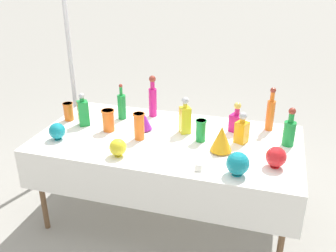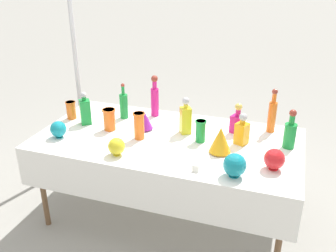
{
  "view_description": "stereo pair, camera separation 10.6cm",
  "coord_description": "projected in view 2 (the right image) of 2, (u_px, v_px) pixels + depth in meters",
  "views": [
    {
      "loc": [
        0.75,
        -2.53,
        2.06
      ],
      "look_at": [
        0.0,
        0.0,
        0.86
      ],
      "focal_mm": 40.0,
      "sensor_mm": 36.0,
      "label": 1
    },
    {
      "loc": [
        0.85,
        -2.49,
        2.06
      ],
      "look_at": [
        0.0,
        0.0,
        0.86
      ],
      "focal_mm": 40.0,
      "sensor_mm": 36.0,
      "label": 2
    }
  ],
  "objects": [
    {
      "name": "square_decanter_3",
      "position": [
        185.0,
        118.0,
        2.96
      ],
      "size": [
        0.11,
        0.11,
        0.3
      ],
      "color": "yellow",
      "rests_on": "display_table"
    },
    {
      "name": "fluted_vase_0",
      "position": [
        144.0,
        120.0,
        3.04
      ],
      "size": [
        0.14,
        0.14,
        0.17
      ],
      "color": "purple",
      "rests_on": "display_table"
    },
    {
      "name": "fluted_vase_1",
      "position": [
        220.0,
        140.0,
        2.67
      ],
      "size": [
        0.16,
        0.16,
        0.2
      ],
      "color": "orange",
      "rests_on": "display_table"
    },
    {
      "name": "tall_bottle_0",
      "position": [
        290.0,
        133.0,
        2.74
      ],
      "size": [
        0.09,
        0.09,
        0.3
      ],
      "color": "#198C38",
      "rests_on": "display_table"
    },
    {
      "name": "slender_vase_3",
      "position": [
        71.0,
        109.0,
        3.25
      ],
      "size": [
        0.09,
        0.09,
        0.15
      ],
      "color": "orange",
      "rests_on": "display_table"
    },
    {
      "name": "price_tag_left",
      "position": [
        195.0,
        169.0,
        2.46
      ],
      "size": [
        0.05,
        0.02,
        0.05
      ],
      "primitive_type": "cube",
      "rotation": [
        -0.21,
        0.0,
        0.04
      ],
      "color": "white",
      "rests_on": "display_table"
    },
    {
      "name": "slender_vase_2",
      "position": [
        109.0,
        119.0,
        3.03
      ],
      "size": [
        0.11,
        0.11,
        0.18
      ],
      "color": "orange",
      "rests_on": "display_table"
    },
    {
      "name": "cardboard_box_behind_left",
      "position": [
        169.0,
        147.0,
        4.07
      ],
      "size": [
        0.61,
        0.42,
        0.41
      ],
      "color": "tan",
      "rests_on": "ground"
    },
    {
      "name": "slender_vase_1",
      "position": [
        139.0,
        125.0,
        2.88
      ],
      "size": [
        0.09,
        0.09,
        0.21
      ],
      "color": "orange",
      "rests_on": "display_table"
    },
    {
      "name": "ground_plane",
      "position": [
        168.0,
        216.0,
        3.25
      ],
      "size": [
        40.0,
        40.0,
        0.0
      ],
      "primitive_type": "plane",
      "color": "gray"
    },
    {
      "name": "display_table",
      "position": [
        166.0,
        146.0,
        2.93
      ],
      "size": [
        2.04,
        1.06,
        0.76
      ],
      "color": "white",
      "rests_on": "ground"
    },
    {
      "name": "round_bowl_3",
      "position": [
        58.0,
        129.0,
        2.91
      ],
      "size": [
        0.13,
        0.13,
        0.13
      ],
      "color": "teal",
      "rests_on": "display_table"
    },
    {
      "name": "square_decanter_1",
      "position": [
        85.0,
        110.0,
        3.13
      ],
      "size": [
        0.12,
        0.12,
        0.28
      ],
      "color": "#198C38",
      "rests_on": "display_table"
    },
    {
      "name": "tall_bottle_3",
      "position": [
        272.0,
        114.0,
        2.98
      ],
      "size": [
        0.07,
        0.07,
        0.36
      ],
      "color": "orange",
      "rests_on": "display_table"
    },
    {
      "name": "round_bowl_1",
      "position": [
        235.0,
        165.0,
        2.39
      ],
      "size": [
        0.15,
        0.15,
        0.16
      ],
      "color": "teal",
      "rests_on": "display_table"
    },
    {
      "name": "square_decanter_2",
      "position": [
        237.0,
        121.0,
        2.99
      ],
      "size": [
        0.12,
        0.12,
        0.25
      ],
      "color": "#C61972",
      "rests_on": "display_table"
    },
    {
      "name": "slender_vase_0",
      "position": [
        201.0,
        130.0,
        2.83
      ],
      "size": [
        0.09,
        0.09,
        0.17
      ],
      "color": "#198C38",
      "rests_on": "display_table"
    },
    {
      "name": "canopy_pole",
      "position": [
        76.0,
        67.0,
        3.75
      ],
      "size": [
        0.18,
        0.18,
        2.62
      ],
      "color": "silver",
      "rests_on": "ground"
    },
    {
      "name": "round_bowl_2",
      "position": [
        116.0,
        146.0,
        2.65
      ],
      "size": [
        0.12,
        0.12,
        0.13
      ],
      "color": "yellow",
      "rests_on": "display_table"
    },
    {
      "name": "tall_bottle_1",
      "position": [
        124.0,
        105.0,
        3.25
      ],
      "size": [
        0.07,
        0.07,
        0.32
      ],
      "color": "#198C38",
      "rests_on": "display_table"
    },
    {
      "name": "round_bowl_0",
      "position": [
        274.0,
        159.0,
        2.47
      ],
      "size": [
        0.14,
        0.14,
        0.15
      ],
      "color": "red",
      "rests_on": "display_table"
    },
    {
      "name": "tall_bottle_2",
      "position": [
        155.0,
        98.0,
        3.27
      ],
      "size": [
        0.07,
        0.07,
        0.37
      ],
      "color": "#C61972",
      "rests_on": "display_table"
    },
    {
      "name": "square_decanter_0",
      "position": [
        242.0,
        131.0,
        2.8
      ],
      "size": [
        0.11,
        0.11,
        0.25
      ],
      "color": "orange",
      "rests_on": "display_table"
    }
  ]
}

